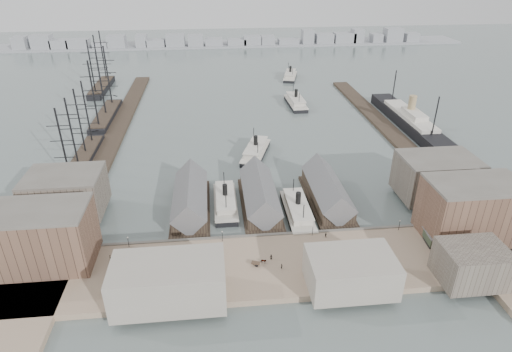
{
  "coord_description": "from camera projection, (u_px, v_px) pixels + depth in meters",
  "views": [
    {
      "loc": [
        -16.15,
        -121.76,
        85.88
      ],
      "look_at": [
        0.0,
        30.0,
        6.0
      ],
      "focal_mm": 30.0,
      "sensor_mm": 36.0,
      "label": 1
    }
  ],
  "objects": [
    {
      "name": "seawall",
      "position": [
        267.0,
        237.0,
        143.5
      ],
      "size": [
        180.0,
        1.2,
        2.3
      ],
      "primitive_type": "cube",
      "color": "#59544C",
      "rests_on": "ground"
    },
    {
      "name": "ferry_open_mid",
      "position": [
        296.0,
        102.0,
        269.3
      ],
      "size": [
        10.3,
        31.35,
        11.1
      ],
      "rotation": [
        0.0,
        0.0,
        0.03
      ],
      "color": "black",
      "rests_on": "ground"
    },
    {
      "name": "quay",
      "position": [
        273.0,
        266.0,
        130.53
      ],
      "size": [
        180.0,
        30.0,
        2.0
      ],
      "primitive_type": "cube",
      "color": "gray",
      "rests_on": "ground"
    },
    {
      "name": "horse_cart_center",
      "position": [
        261.0,
        262.0,
        129.4
      ],
      "size": [
        4.93,
        2.58,
        1.52
      ],
      "rotation": [
        0.0,
        0.0,
        1.26
      ],
      "color": "black",
      "rests_on": "quay"
    },
    {
      "name": "lamp_post_far_e",
      "position": [
        400.0,
        223.0,
        144.48
      ],
      "size": [
        0.44,
        0.44,
        3.92
      ],
      "color": "black",
      "rests_on": "quay"
    },
    {
      "name": "sailing_ship_near",
      "position": [
        83.0,
        159.0,
        194.32
      ],
      "size": [
        8.12,
        55.97,
        33.4
      ],
      "color": "black",
      "rests_on": "ground"
    },
    {
      "name": "lamp_post_far_w",
      "position": [
        128.0,
        240.0,
        136.04
      ],
      "size": [
        0.44,
        0.44,
        3.92
      ],
      "color": "black",
      "rests_on": "quay"
    },
    {
      "name": "ferry_docked_west",
      "position": [
        225.0,
        201.0,
        161.87
      ],
      "size": [
        8.47,
        28.23,
        10.08
      ],
      "color": "black",
      "rests_on": "ground"
    },
    {
      "name": "warehouse_west_front",
      "position": [
        36.0,
        238.0,
        126.38
      ],
      "size": [
        32.0,
        18.0,
        18.0
      ],
      "primitive_type": "cube",
      "color": "brown",
      "rests_on": "west_land"
    },
    {
      "name": "ferry_shed_center",
      "position": [
        260.0,
        195.0,
        161.33
      ],
      "size": [
        14.0,
        42.0,
        12.6
      ],
      "color": "#2D231C",
      "rests_on": "ground"
    },
    {
      "name": "pedestrian_4",
      "position": [
        271.0,
        257.0,
        131.48
      ],
      "size": [
        0.91,
        0.68,
        1.69
      ],
      "primitive_type": "imported",
      "rotation": [
        0.0,
        0.0,
        2.96
      ],
      "color": "black",
      "rests_on": "quay"
    },
    {
      "name": "ferry_docked_east",
      "position": [
        298.0,
        210.0,
        156.01
      ],
      "size": [
        8.77,
        29.22,
        10.44
      ],
      "color": "black",
      "rests_on": "ground"
    },
    {
      "name": "ferry_open_near",
      "position": [
        256.0,
        151.0,
        203.02
      ],
      "size": [
        17.7,
        30.84,
        10.55
      ],
      "rotation": [
        0.0,
        0.0,
        -0.32
      ],
      "color": "black",
      "rests_on": "ground"
    },
    {
      "name": "street_bldg_west",
      "position": [
        169.0,
        282.0,
        113.9
      ],
      "size": [
        30.0,
        16.0,
        12.0
      ],
      "primitive_type": "cube",
      "color": "gray",
      "rests_on": "quay"
    },
    {
      "name": "warehouse_east_back",
      "position": [
        436.0,
        177.0,
        163.8
      ],
      "size": [
        28.0,
        20.0,
        15.0
      ],
      "primitive_type": "cube",
      "color": "#60564C",
      "rests_on": "east_land"
    },
    {
      "name": "ferry_shed_west",
      "position": [
        190.0,
        199.0,
        158.9
      ],
      "size": [
        14.0,
        42.0,
        12.6
      ],
      "color": "#2D231C",
      "rests_on": "ground"
    },
    {
      "name": "pedestrian_3",
      "position": [
        220.0,
        269.0,
        126.36
      ],
      "size": [
        0.62,
        1.01,
        1.6
      ],
      "primitive_type": "imported",
      "rotation": [
        0.0,
        0.0,
        1.83
      ],
      "color": "black",
      "rests_on": "quay"
    },
    {
      "name": "horse_cart_left",
      "position": [
        120.0,
        269.0,
        126.43
      ],
      "size": [
        4.5,
        4.04,
        1.66
      ],
      "rotation": [
        0.0,
        0.0,
        0.89
      ],
      "color": "black",
      "rests_on": "quay"
    },
    {
      "name": "ground",
      "position": [
        265.0,
        231.0,
        148.61
      ],
      "size": [
        900.0,
        900.0,
        0.0
      ],
      "primitive_type": "plane",
      "color": "#525F5D",
      "rests_on": "ground"
    },
    {
      "name": "pedestrian_5",
      "position": [
        282.0,
        266.0,
        127.42
      ],
      "size": [
        0.78,
        0.81,
        1.79
      ],
      "primitive_type": "imported",
      "rotation": [
        0.0,
        0.0,
        0.9
      ],
      "color": "black",
      "rests_on": "quay"
    },
    {
      "name": "lamp_post_near_w",
      "position": [
        222.0,
        234.0,
        138.86
      ],
      "size": [
        0.44,
        0.44,
        3.92
      ],
      "color": "black",
      "rests_on": "quay"
    },
    {
      "name": "warehouse_west_back",
      "position": [
        66.0,
        194.0,
        153.74
      ],
      "size": [
        26.0,
        20.0,
        14.0
      ],
      "primitive_type": "cube",
      "color": "#60564C",
      "rests_on": "west_land"
    },
    {
      "name": "pedestrian_6",
      "position": [
        326.0,
        235.0,
        141.77
      ],
      "size": [
        0.96,
        1.02,
        1.66
      ],
      "primitive_type": "imported",
      "rotation": [
        0.0,
        0.0,
        2.14
      ],
      "color": "black",
      "rests_on": "quay"
    },
    {
      "name": "sailing_ship_mid",
      "position": [
        106.0,
        115.0,
        246.51
      ],
      "size": [
        9.27,
        53.54,
        38.1
      ],
      "color": "black",
      "rests_on": "ground"
    },
    {
      "name": "far_shore",
      "position": [
        223.0,
        42.0,
        440.99
      ],
      "size": [
        500.0,
        40.0,
        15.72
      ],
      "color": "gray",
      "rests_on": "ground"
    },
    {
      "name": "tram",
      "position": [
        428.0,
        235.0,
        139.64
      ],
      "size": [
        3.59,
        10.7,
        3.74
      ],
      "rotation": [
        0.0,
        0.0,
        -0.08
      ],
      "color": "black",
      "rests_on": "quay"
    },
    {
      "name": "pedestrian_2",
      "position": [
        220.0,
        250.0,
        134.55
      ],
      "size": [
        1.26,
        1.05,
        1.69
      ],
      "primitive_type": "imported",
      "rotation": [
        0.0,
        0.0,
        5.82
      ],
      "color": "black",
      "rests_on": "quay"
    },
    {
      "name": "street_bldg_east",
      "position": [
        472.0,
        264.0,
        121.22
      ],
      "size": [
        18.0,
        14.0,
        11.0
      ],
      "primitive_type": "cube",
      "color": "#60564C",
      "rests_on": "quay"
    },
    {
      "name": "east_wharf",
      "position": [
        385.0,
        127.0,
        234.85
      ],
      "size": [
        10.0,
        180.0,
        1.6
      ],
      "primitive_type": "cube",
      "color": "#2D231C",
      "rests_on": "ground"
    },
    {
      "name": "pedestrian_1",
      "position": [
        114.0,
        274.0,
        124.61
      ],
      "size": [
        0.69,
        0.86,
        1.68
      ],
      "primitive_type": "imported",
      "rotation": [
        0.0,
        0.0,
        1.65
      ],
      "color": "black",
      "rests_on": "quay"
    },
    {
      "name": "west_wharf",
      "position": [
        117.0,
        131.0,
        229.97
      ],
      "size": [
        10.0,
        220.0,
        1.6
      ],
      "primitive_type": "cube",
      "color": "#2D231C",
      "rests_on": "ground"
    },
    {
      "name": "ferry_open_far",
      "position": [
        290.0,
        76.0,
        327.42
      ],
      "size": [
        15.5,
        29.52,
        10.1
      ],
      "rotation": [
        0.0,
        0.0,
        -0.26
      ],
      "color": "black",
      "rests_on": "ground"
    },
    {
      "name": "warehouse_east_front",
      "position": [
        471.0,
        211.0,
        138.9
      ],
      "size": [
        30.0,
        18.0,
        19.0
      ],
      "primitive_type": "cube",
      "color": "brown",
      "rests_on": "east_land"
    },
    {
      "name": "horse_cart_right",
      "position": [
        325.0,
        268.0,
        126.98
      ],
      "size": [
        4.74,
        2.82,
        1.44
      ],
      "rotation": [
        0.0,
        0.0,
        1.25
      ],
      "color": "black",
      "rests_on": "quay"
    },
    {
      "name": "pedestrian_0",
      "position": [
        110.0,
        257.0,
        131.21
      ],
      "size": [
        0.58,
        0.7,
        1.68
      ],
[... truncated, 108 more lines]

